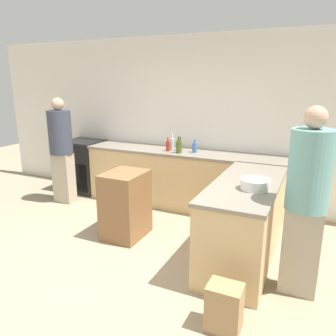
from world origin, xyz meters
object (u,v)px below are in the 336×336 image
Objects in this scene: person_by_range at (61,147)px; person_at_peninsula at (307,198)px; range_oven at (84,166)px; island_table at (126,205)px; olive_oil_bottle at (179,147)px; mixing_bowl at (255,184)px; paper_bag at (224,308)px; wine_bottle_dark at (180,145)px; water_bottle_blue at (195,147)px; vinegar_bottle_clear at (172,144)px; hot_sauce_bottle at (168,146)px.

person_at_peninsula reaches higher than person_by_range.
person_at_peninsula reaches higher than range_oven.
olive_oil_bottle is at bearing 77.43° from island_table.
paper_bag is at bearing -90.59° from mixing_bowl.
wine_bottle_dark is 0.12× the size of person_by_range.
person_at_peninsula is at bearing -14.41° from person_by_range.
person_by_range reaches higher than mixing_bowl.
range_oven is at bearing 179.90° from water_bottle_blue.
mixing_bowl is at bearing -42.06° from vinegar_bottle_clear.
range_oven is 0.54× the size of person_by_range.
person_at_peninsula is at bearing -43.83° from water_bottle_blue.
range_oven is at bearing 175.67° from olive_oil_bottle.
range_oven is 3.48× the size of vinegar_bottle_clear.
person_at_peninsula is at bearing -8.45° from island_table.
person_at_peninsula is at bearing 57.63° from paper_bag.
wine_bottle_dark reaches higher than range_oven.
olive_oil_bottle reaches higher than water_bottle_blue.
hot_sauce_bottle and wine_bottle_dark have the same top height.
olive_oil_bottle is at bearing 15.01° from person_by_range.
range_oven is 3.69× the size of olive_oil_bottle.
island_table is 1.49m from water_bottle_blue.
island_table is 1.32m from olive_oil_bottle.
vinegar_bottle_clear is at bearing -179.82° from water_bottle_blue.
wine_bottle_dark is 0.12× the size of person_at_peninsula.
person_at_peninsula is at bearing -37.96° from olive_oil_bottle.
range_oven is at bearing 176.92° from hot_sauce_bottle.
island_table is 3.24× the size of vinegar_bottle_clear.
mixing_bowl is (1.65, -0.12, 0.54)m from island_table.
person_at_peninsula reaches higher than olive_oil_bottle.
island_table is at bearing -21.81° from person_by_range.
olive_oil_bottle is (-1.39, 1.27, 0.05)m from mixing_bowl.
vinegar_bottle_clear reaches higher than olive_oil_bottle.
paper_bag is at bearing -122.37° from person_at_peninsula.
mixing_bowl is at bearing -44.87° from wine_bottle_dark.
olive_oil_bottle reaches higher than hot_sauce_bottle.
water_bottle_blue is (-1.19, 1.42, 0.02)m from mixing_bowl.
island_table is at bearing -109.39° from water_bottle_blue.
range_oven reaches higher than island_table.
person_at_peninsula is at bearing -40.13° from wine_bottle_dark.
vinegar_bottle_clear is (1.81, -0.00, 0.56)m from range_oven.
hot_sauce_bottle is 2.60m from person_at_peninsula.
olive_oil_bottle is 2.78m from paper_bag.
olive_oil_bottle is at bearing -72.87° from wine_bottle_dark.
hot_sauce_bottle is 0.22m from olive_oil_bottle.
person_at_peninsula reaches higher than vinegar_bottle_clear.
olive_oil_bottle is (0.26, 1.15, 0.59)m from island_table.
range_oven is at bearing 99.32° from person_by_range.
person_by_range reaches higher than hot_sauce_bottle.
vinegar_bottle_clear is (0.08, 1.30, 0.59)m from island_table.
person_at_peninsula is at bearing -36.00° from hot_sauce_bottle.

